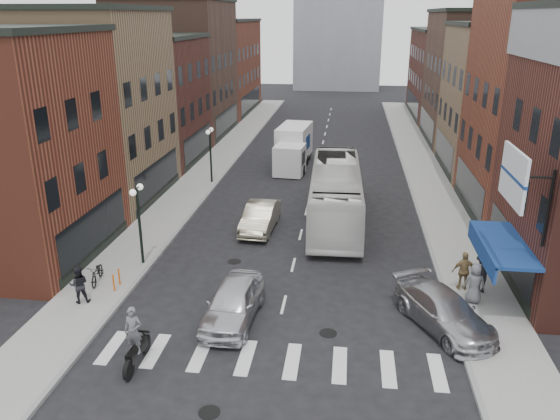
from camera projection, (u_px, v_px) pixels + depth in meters
The scene contains 29 objects.
ground at pixel (281, 317), 22.51m from camera, with size 160.00×160.00×0.00m, color black.
sidewalk_left at pixel (211, 168), 44.04m from camera, with size 3.00×74.00×0.15m, color gray.
sidewalk_right at pixel (426, 176), 42.02m from camera, with size 3.00×74.00×0.15m, color gray.
curb_left at pixel (229, 170), 43.89m from camera, with size 0.20×74.00×0.16m, color gray.
curb_right at pixel (406, 176), 42.22m from camera, with size 0.20×74.00×0.16m, color gray.
crosswalk_stripes at pixel (270, 360), 19.71m from camera, with size 12.00×2.20×0.01m, color silver.
bldg_left_mid_a at pixel (78, 107), 35.30m from camera, with size 10.30×10.20×12.30m.
bldg_left_mid_b at pixel (137, 100), 44.97m from camera, with size 10.30×10.20×10.30m.
bldg_left_far_a at pixel (177, 69), 54.74m from camera, with size 10.30×12.20×13.30m.
bldg_left_far_b at pixel (211, 67), 68.15m from camera, with size 10.30×16.20×11.30m.
bldg_right_mid_b at pixel (517, 100), 41.22m from camera, with size 10.30×10.20×11.30m.
bldg_right_far_a at pixel (485, 78), 51.33m from camera, with size 10.30×12.20×12.30m.
bldg_right_far_b at pixel (458, 74), 64.74m from camera, with size 10.30×16.20×10.30m.
awning_blue at pixel (499, 245), 22.89m from camera, with size 1.80×5.00×0.78m.
billboard_sign at pixel (516, 178), 19.89m from camera, with size 1.52×3.00×3.70m.
streetlamp_near at pixel (138, 210), 26.15m from camera, with size 0.32×1.22×4.11m.
streetlamp_far at pixel (210, 145), 39.22m from camera, with size 0.32×1.22×4.11m.
bike_rack at pixel (116, 280), 24.45m from camera, with size 0.08×0.68×0.80m.
box_truck at pixel (293, 148), 44.11m from camera, with size 2.72×7.62×3.24m.
motorcycle_rider at pixel (135, 339), 18.99m from camera, with size 0.67×2.30×2.35m.
transit_bus at pixel (336, 193), 32.50m from camera, with size 2.88×12.30×3.43m, color silver.
sedan_left_near at pixel (233, 302), 22.01m from camera, with size 1.92×4.77×1.63m, color silver.
sedan_left_far at pixel (260, 217), 31.37m from camera, with size 1.63×4.69×1.54m, color #B8B195.
curb_car at pixel (444, 311), 21.49m from camera, with size 2.05×5.04×1.46m, color #A7A8AC.
parked_bicycle at pixel (97, 273), 24.95m from camera, with size 0.62×1.78×0.94m, color black.
ped_left_solo at pixel (79, 285), 23.09m from camera, with size 0.80×0.46×1.65m, color black.
ped_right_a at pixel (482, 273), 23.95m from camera, with size 1.18×0.58×1.82m, color black.
ped_right_b at pixel (464, 271), 24.14m from camera, with size 1.06×0.53×1.81m, color olive.
ped_right_c at pixel (475, 283), 23.08m from camera, with size 0.86×0.56×1.76m, color #5C5F64.
Camera 1 is at (2.47, -19.55, 11.75)m, focal length 35.00 mm.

